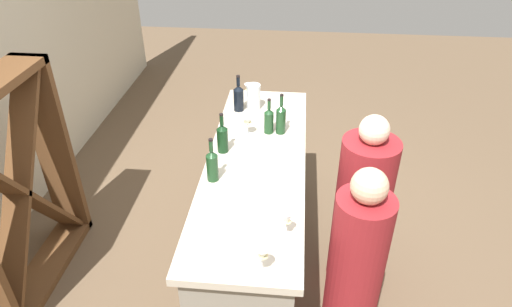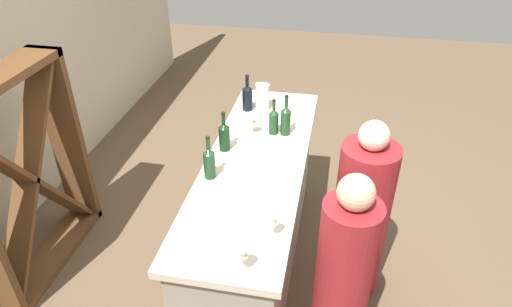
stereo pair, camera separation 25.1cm
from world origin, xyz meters
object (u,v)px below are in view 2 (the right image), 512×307
Objects in this scene: wine_bottle_leftmost_olive_green at (209,162)px; wine_bottle_second_right_olive_green at (286,120)px; wine_glass_near_left at (273,222)px; wine_bottle_rightmost_near_black at (247,97)px; wine_glass_far_left at (259,89)px; person_left_guest at (360,218)px; person_center_guest at (342,285)px; wine_bottle_second_left_dark_green at (224,136)px; wine_glass_near_right at (252,122)px; wine_rack at (27,179)px; wine_glass_near_center at (242,255)px; wine_bottle_center_olive_green at (274,121)px; water_pitcher at (262,97)px.

wine_bottle_second_right_olive_green reaches higher than wine_bottle_leftmost_olive_green.
wine_bottle_leftmost_olive_green is 1.95× the size of wine_glass_near_left.
wine_bottle_leftmost_olive_green is 0.99× the size of wine_bottle_rightmost_near_black.
person_left_guest reaches higher than wine_glass_far_left.
wine_bottle_rightmost_near_black is 0.21× the size of person_center_guest.
wine_bottle_rightmost_near_black is at bearing -2.77° from wine_bottle_second_left_dark_green.
wine_glass_near_right is at bearing -163.12° from wine_bottle_rightmost_near_black.
wine_glass_far_left is at bearing -16.33° from wine_bottle_rightmost_near_black.
wine_glass_near_left is at bearing -103.27° from wine_rack.
wine_rack reaches higher than wine_glass_near_center.
wine_glass_near_left is 1.08× the size of wine_glass_near_right.
wine_bottle_rightmost_near_black is at bearing 16.88° from wine_glass_near_right.
wine_bottle_second_left_dark_green is 0.93× the size of wine_bottle_second_right_olive_green.
wine_glass_far_left is at bearing 21.10° from wine_bottle_center_olive_green.
wine_glass_far_left is 0.18m from water_pitcher.
person_center_guest reaches higher than person_left_guest.
wine_bottle_second_right_olive_green reaches higher than water_pitcher.
person_center_guest is (-1.11, -0.59, -0.43)m from wine_bottle_center_olive_green.
wine_bottle_second_right_olive_green is 1.04× the size of wine_bottle_rightmost_near_black.
wine_bottle_rightmost_near_black is at bearing -54.44° from wine_rack.
wine_glass_near_left is 0.59m from person_center_guest.
wine_glass_far_left is at bearing -50.16° from person_center_guest.
wine_glass_near_center reaches higher than wine_glass_near_right.
wine_glass_near_left and wine_glass_near_center have the same top height.
wine_bottle_center_olive_green reaches higher than wine_glass_near_center.
person_center_guest is (-0.47, -0.91, -0.44)m from wine_bottle_leftmost_olive_green.
wine_bottle_second_left_dark_green reaches higher than wine_glass_near_left.
wine_bottle_second_right_olive_green is 1.41m from wine_glass_near_center.
wine_rack is 10.94× the size of wine_glass_near_right.
person_center_guest reaches higher than wine_glass_near_right.
wine_bottle_second_left_dark_green is at bearing 134.21° from wine_bottle_center_olive_green.
wine_bottle_leftmost_olive_green is at bearing 147.89° from wine_bottle_second_right_olive_green.
wine_bottle_second_left_dark_green is at bearing -1.74° from wine_bottle_leftmost_olive_green.
person_left_guest is at bearing -134.24° from water_pitcher.
wine_glass_near_center is at bearing -112.15° from wine_rack.
wine_bottle_center_olive_green is 1.96× the size of wine_glass_far_left.
wine_rack is at bearing 91.36° from wine_bottle_leftmost_olive_green.
wine_bottle_rightmost_near_black is at bearing -45.17° from person_center_guest.
person_left_guest is at bearing -33.68° from wine_glass_near_center.
water_pitcher is at bearing -55.61° from wine_rack.
person_center_guest is (-1.67, -0.81, -0.42)m from wine_glass_far_left.
wine_bottle_second_left_dark_green is (0.35, -0.01, -0.00)m from wine_bottle_leftmost_olive_green.
wine_bottle_second_right_olive_green is (0.01, -0.09, 0.02)m from wine_bottle_center_olive_green.
wine_bottle_rightmost_near_black is at bearing 38.74° from wine_bottle_center_olive_green.
wine_bottle_second_left_dark_green is 1.39× the size of water_pitcher.
wine_bottle_leftmost_olive_green is at bearing 175.08° from wine_glass_far_left.
water_pitcher is 1.73m from person_center_guest.
wine_bottle_second_right_olive_green reaches higher than wine_glass_near_left.
wine_bottle_rightmost_near_black is 1.97× the size of wine_glass_near_left.
wine_rack is 5.19× the size of wine_bottle_leftmost_olive_green.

